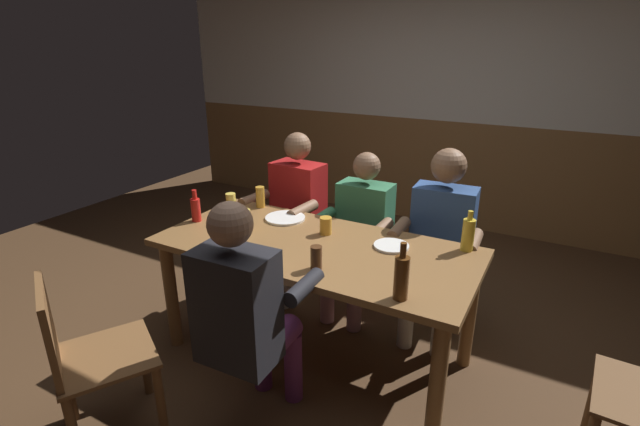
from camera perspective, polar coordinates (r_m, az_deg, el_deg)
name	(u,v)px	position (r m, az deg, el deg)	size (l,w,h in m)	color
ground_plane	(326,341)	(3.20, 0.73, -15.51)	(7.59, 7.59, 0.00)	#4C331E
back_wall_upper	(449,38)	(4.97, 15.73, 20.12)	(6.33, 0.12, 1.59)	beige
back_wall_wainscot	(437,172)	(5.15, 14.29, 4.99)	(6.33, 0.12, 1.11)	brown
dining_table	(315,260)	(2.75, -0.62, -5.88)	(1.87, 0.86, 0.76)	brown
person_0	(293,207)	(3.53, -3.36, 0.69)	(0.55, 0.55, 1.25)	#AD1919
person_1	(360,228)	(3.28, 4.92, -1.81)	(0.52, 0.53, 1.16)	#33724C
person_2	(440,235)	(3.11, 14.60, -2.70)	(0.55, 0.55, 1.25)	#2D4C84
person_3	(245,310)	(2.25, -9.22, -11.82)	(0.52, 0.54, 1.25)	black
chair_empty_near_right	(86,357)	(2.54, -26.96, -15.63)	(0.60, 0.60, 0.88)	brown
table_candle	(272,260)	(2.44, -5.94, -5.76)	(0.04, 0.04, 0.08)	#F9E08C
condiment_caddy	(229,221)	(3.03, -11.16, -0.99)	(0.14, 0.10, 0.05)	#B2B7BC
plate_0	(285,218)	(3.08, -4.34, -0.62)	(0.27, 0.27, 0.01)	white
plate_1	(391,246)	(2.69, 8.82, -4.05)	(0.20, 0.20, 0.01)	white
bottle_0	(401,277)	(2.14, 10.04, -7.76)	(0.07, 0.07, 0.28)	#593314
bottle_1	(196,209)	(3.12, -15.12, 0.51)	(0.06, 0.06, 0.21)	red
bottle_2	(468,234)	(2.72, 17.85, -2.52)	(0.07, 0.07, 0.24)	gold
pint_glass_0	(245,221)	(2.88, -9.26, -0.97)	(0.07, 0.07, 0.15)	#E5C64C
pint_glass_1	(316,258)	(2.40, -0.47, -5.54)	(0.06, 0.06, 0.13)	#4C2D19
pint_glass_2	(260,197)	(3.30, -7.40, 1.97)	(0.06, 0.06, 0.15)	gold
pint_glass_3	(326,226)	(2.82, 0.71, -1.58)	(0.07, 0.07, 0.11)	gold
pint_glass_4	(231,203)	(3.21, -10.94, 1.16)	(0.07, 0.07, 0.14)	#E5C64C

